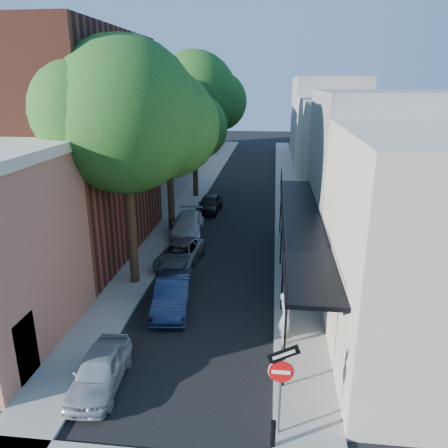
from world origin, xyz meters
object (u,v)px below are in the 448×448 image
(parked_car_c, at_px, (180,254))
(parked_car_e, at_px, (210,204))
(oak_mid, at_px, (175,122))
(oak_far, at_px, (200,97))
(oak_near, at_px, (136,119))
(parked_car_a, at_px, (100,370))
(bollard, at_px, (273,434))
(sign_post, at_px, (281,375))
(pedestrian, at_px, (286,317))
(parked_car_b, at_px, (173,294))
(parked_car_d, at_px, (188,225))

(parked_car_c, distance_m, parked_car_e, 10.03)
(oak_mid, xyz_separation_m, oak_far, (0.06, 9.04, 1.20))
(oak_near, bearing_deg, parked_car_a, -84.20)
(oak_mid, relative_size, parked_car_c, 2.37)
(parked_car_e, bearing_deg, bollard, -73.63)
(parked_car_c, bearing_deg, bollard, -62.92)
(oak_far, bearing_deg, parked_car_c, -85.10)
(oak_mid, distance_m, parked_car_c, 8.70)
(sign_post, relative_size, parked_car_c, 0.70)
(parked_car_e, bearing_deg, pedestrian, -68.81)
(sign_post, xyz_separation_m, parked_car_b, (-4.56, 6.82, -1.35))
(parked_car_c, relative_size, parked_car_d, 0.92)
(oak_far, distance_m, parked_car_d, 12.53)
(bollard, relative_size, parked_car_b, 0.19)
(parked_car_c, height_order, parked_car_d, parked_car_d)
(oak_far, bearing_deg, parked_car_a, -88.20)
(oak_near, bearing_deg, parked_car_b, -51.47)
(parked_car_b, distance_m, parked_car_c, 4.81)
(bollard, distance_m, parked_car_c, 13.08)
(pedestrian, bearing_deg, oak_near, 47.14)
(parked_car_e, bearing_deg, parked_car_a, -88.04)
(parked_car_d, xyz_separation_m, parked_car_e, (0.65, 5.26, -0.02))
(sign_post, bearing_deg, oak_far, 103.91)
(parked_car_a, relative_size, parked_car_b, 0.86)
(sign_post, bearing_deg, parked_car_d, 109.40)
(oak_far, height_order, parked_car_b, oak_far)
(sign_post, height_order, bollard, sign_post)
(parked_car_e, distance_m, pedestrian, 17.85)
(oak_mid, bearing_deg, parked_car_d, -47.84)
(sign_post, relative_size, parked_car_e, 0.77)
(oak_mid, distance_m, parked_car_d, 6.50)
(parked_car_b, bearing_deg, oak_far, 89.09)
(oak_far, xyz_separation_m, parked_car_c, (1.26, -14.71, -7.66))
(sign_post, xyz_separation_m, oak_far, (-6.51, 26.30, 6.22))
(oak_far, bearing_deg, sign_post, -76.09)
(oak_mid, relative_size, parked_car_d, 2.19)
(parked_car_a, distance_m, parked_car_e, 20.13)
(sign_post, height_order, oak_mid, oak_mid)
(parked_car_c, bearing_deg, parked_car_e, 93.38)
(oak_far, height_order, parked_car_c, oak_far)
(bollard, xyz_separation_m, parked_car_c, (-5.09, 12.05, 0.08))
(oak_far, height_order, parked_car_d, oak_far)
(parked_car_c, xyz_separation_m, parked_car_d, (-0.51, 4.77, 0.08))
(bollard, relative_size, oak_far, 0.07)
(bollard, height_order, parked_car_e, parked_car_e)
(parked_car_a, height_order, pedestrian, pedestrian)
(oak_mid, xyz_separation_m, parked_car_d, (0.82, -0.90, -6.38))
(oak_far, relative_size, parked_car_e, 3.08)
(sign_post, xyz_separation_m, parked_car_a, (-5.73, 1.49, -1.43))
(parked_car_a, relative_size, parked_car_c, 0.83)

